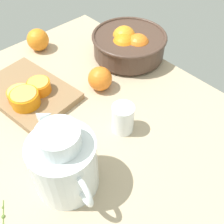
{
  "coord_description": "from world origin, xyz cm",
  "views": [
    {
      "loc": [
        37.09,
        -31.6,
        61.49
      ],
      "look_at": [
        -0.35,
        3.17,
        6.83
      ],
      "focal_mm": 43.91,
      "sensor_mm": 36.0,
      "label": 1
    }
  ],
  "objects_px": {
    "orange_half_2": "(25,99)",
    "loose_orange_0": "(38,40)",
    "fruit_bowl": "(129,44)",
    "orange_half_1": "(39,86)",
    "juice_pitcher": "(65,165)",
    "loose_orange_1": "(100,79)",
    "cutting_board": "(28,92)",
    "orange_half_0": "(20,95)",
    "juice_glass": "(123,120)"
  },
  "relations": [
    {
      "from": "orange_half_1",
      "to": "loose_orange_1",
      "type": "relative_size",
      "value": 0.92
    },
    {
      "from": "loose_orange_0",
      "to": "orange_half_2",
      "type": "bearing_deg",
      "value": -38.94
    },
    {
      "from": "cutting_board",
      "to": "orange_half_0",
      "type": "relative_size",
      "value": 3.92
    },
    {
      "from": "fruit_bowl",
      "to": "loose_orange_0",
      "type": "bearing_deg",
      "value": -141.01
    },
    {
      "from": "loose_orange_0",
      "to": "juice_pitcher",
      "type": "bearing_deg",
      "value": -26.0
    },
    {
      "from": "fruit_bowl",
      "to": "loose_orange_0",
      "type": "height_order",
      "value": "fruit_bowl"
    },
    {
      "from": "orange_half_1",
      "to": "juice_glass",
      "type": "bearing_deg",
      "value": 19.35
    },
    {
      "from": "juice_pitcher",
      "to": "loose_orange_0",
      "type": "relative_size",
      "value": 2.46
    },
    {
      "from": "fruit_bowl",
      "to": "loose_orange_0",
      "type": "relative_size",
      "value": 3.28
    },
    {
      "from": "loose_orange_0",
      "to": "orange_half_1",
      "type": "bearing_deg",
      "value": -31.64
    },
    {
      "from": "cutting_board",
      "to": "loose_orange_1",
      "type": "bearing_deg",
      "value": 55.61
    },
    {
      "from": "orange_half_2",
      "to": "loose_orange_0",
      "type": "height_order",
      "value": "loose_orange_0"
    },
    {
      "from": "juice_pitcher",
      "to": "orange_half_2",
      "type": "relative_size",
      "value": 2.35
    },
    {
      "from": "juice_glass",
      "to": "orange_half_1",
      "type": "bearing_deg",
      "value": -160.65
    },
    {
      "from": "loose_orange_0",
      "to": "loose_orange_1",
      "type": "bearing_deg",
      "value": 4.07
    },
    {
      "from": "loose_orange_0",
      "to": "cutting_board",
      "type": "bearing_deg",
      "value": -40.34
    },
    {
      "from": "orange_half_0",
      "to": "orange_half_2",
      "type": "relative_size",
      "value": 0.89
    },
    {
      "from": "fruit_bowl",
      "to": "cutting_board",
      "type": "relative_size",
      "value": 0.9
    },
    {
      "from": "fruit_bowl",
      "to": "cutting_board",
      "type": "xyz_separation_m",
      "value": [
        -0.07,
        -0.39,
        -0.04
      ]
    },
    {
      "from": "fruit_bowl",
      "to": "loose_orange_0",
      "type": "distance_m",
      "value": 0.35
    },
    {
      "from": "fruit_bowl",
      "to": "orange_half_1",
      "type": "distance_m",
      "value": 0.36
    },
    {
      "from": "juice_pitcher",
      "to": "orange_half_2",
      "type": "height_order",
      "value": "juice_pitcher"
    },
    {
      "from": "cutting_board",
      "to": "orange_half_0",
      "type": "xyz_separation_m",
      "value": [
        0.03,
        -0.04,
        0.03
      ]
    },
    {
      "from": "juice_pitcher",
      "to": "orange_half_1",
      "type": "height_order",
      "value": "juice_pitcher"
    },
    {
      "from": "orange_half_2",
      "to": "orange_half_1",
      "type": "bearing_deg",
      "value": 109.28
    },
    {
      "from": "juice_glass",
      "to": "loose_orange_1",
      "type": "relative_size",
      "value": 1.11
    },
    {
      "from": "juice_pitcher",
      "to": "orange_half_0",
      "type": "bearing_deg",
      "value": 169.77
    },
    {
      "from": "orange_half_2",
      "to": "loose_orange_0",
      "type": "bearing_deg",
      "value": 141.06
    },
    {
      "from": "orange_half_0",
      "to": "loose_orange_1",
      "type": "height_order",
      "value": "loose_orange_1"
    },
    {
      "from": "juice_pitcher",
      "to": "orange_half_2",
      "type": "bearing_deg",
      "value": 168.53
    },
    {
      "from": "orange_half_2",
      "to": "loose_orange_0",
      "type": "xyz_separation_m",
      "value": [
        -0.25,
        0.21,
        -0.0
      ]
    },
    {
      "from": "fruit_bowl",
      "to": "orange_half_2",
      "type": "xyz_separation_m",
      "value": [
        -0.02,
        -0.42,
        -0.01
      ]
    },
    {
      "from": "juice_glass",
      "to": "fruit_bowl",
      "type": "bearing_deg",
      "value": 132.05
    },
    {
      "from": "orange_half_2",
      "to": "loose_orange_0",
      "type": "distance_m",
      "value": 0.33
    },
    {
      "from": "cutting_board",
      "to": "loose_orange_1",
      "type": "xyz_separation_m",
      "value": [
        0.13,
        0.19,
        0.03
      ]
    },
    {
      "from": "juice_glass",
      "to": "orange_half_2",
      "type": "xyz_separation_m",
      "value": [
        -0.26,
        -0.16,
        0.01
      ]
    },
    {
      "from": "orange_half_0",
      "to": "orange_half_2",
      "type": "distance_m",
      "value": 0.03
    },
    {
      "from": "fruit_bowl",
      "to": "orange_half_0",
      "type": "relative_size",
      "value": 3.52
    },
    {
      "from": "juice_pitcher",
      "to": "fruit_bowl",
      "type": "bearing_deg",
      "value": 119.21
    },
    {
      "from": "cutting_board",
      "to": "orange_half_2",
      "type": "relative_size",
      "value": 3.51
    },
    {
      "from": "fruit_bowl",
      "to": "orange_half_2",
      "type": "distance_m",
      "value": 0.42
    },
    {
      "from": "orange_half_1",
      "to": "loose_orange_1",
      "type": "distance_m",
      "value": 0.19
    },
    {
      "from": "orange_half_2",
      "to": "juice_pitcher",
      "type": "bearing_deg",
      "value": -11.47
    },
    {
      "from": "juice_glass",
      "to": "juice_pitcher",
      "type": "bearing_deg",
      "value": -81.95
    },
    {
      "from": "juice_glass",
      "to": "cutting_board",
      "type": "relative_size",
      "value": 0.29
    },
    {
      "from": "juice_pitcher",
      "to": "loose_orange_1",
      "type": "relative_size",
      "value": 2.56
    },
    {
      "from": "orange_half_1",
      "to": "orange_half_2",
      "type": "relative_size",
      "value": 0.85
    },
    {
      "from": "cutting_board",
      "to": "orange_half_0",
      "type": "height_order",
      "value": "orange_half_0"
    },
    {
      "from": "orange_half_1",
      "to": "orange_half_2",
      "type": "height_order",
      "value": "orange_half_2"
    },
    {
      "from": "juice_glass",
      "to": "loose_orange_0",
      "type": "bearing_deg",
      "value": 174.84
    }
  ]
}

